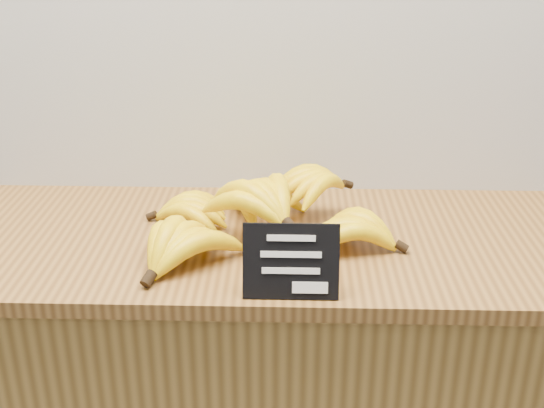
# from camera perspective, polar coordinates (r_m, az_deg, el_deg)

# --- Properties ---
(counter_top) EXTENTS (1.31, 0.54, 0.03)m
(counter_top) POSITION_cam_1_polar(r_m,az_deg,el_deg) (1.38, 0.06, -3.16)
(counter_top) COLOR brown
(counter_top) RESTS_ON counter
(chalkboard_sign) EXTENTS (0.16, 0.04, 0.13)m
(chalkboard_sign) POSITION_cam_1_polar(r_m,az_deg,el_deg) (1.14, 1.60, -4.85)
(chalkboard_sign) COLOR black
(chalkboard_sign) RESTS_ON counter_top
(banana_pile) EXTENTS (0.56, 0.43, 0.13)m
(banana_pile) POSITION_cam_1_polar(r_m,az_deg,el_deg) (1.35, -1.63, -0.77)
(banana_pile) COLOR yellow
(banana_pile) RESTS_ON counter_top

